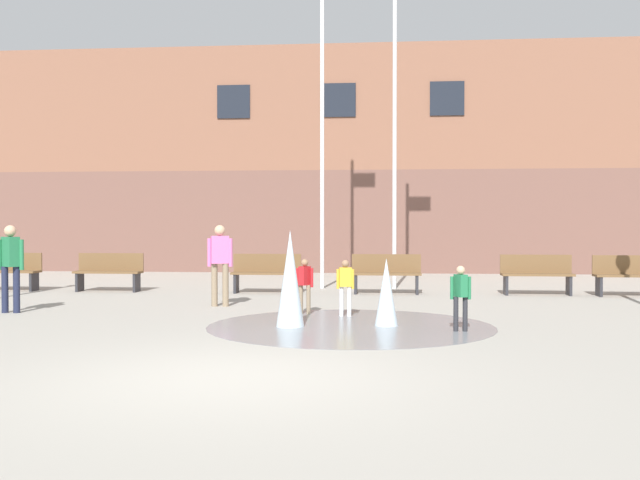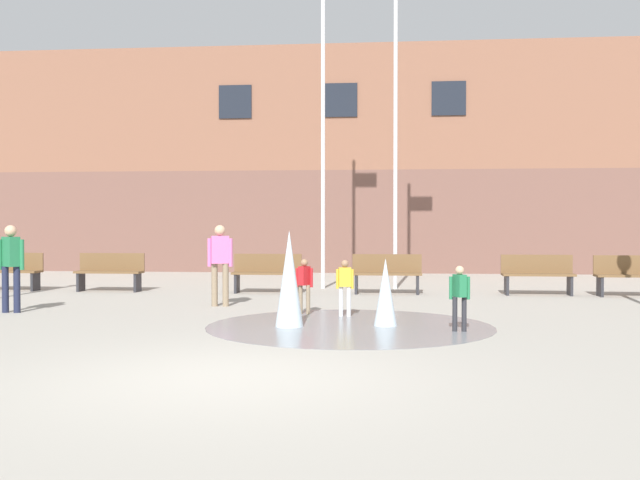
{
  "view_description": "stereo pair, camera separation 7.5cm",
  "coord_description": "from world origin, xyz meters",
  "px_view_note": "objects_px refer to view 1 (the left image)",
  "views": [
    {
      "loc": [
        1.67,
        -7.67,
        1.61
      ],
      "look_at": [
        0.32,
        6.78,
        1.3
      ],
      "focal_mm": 42.0,
      "sensor_mm": 36.0,
      "label": 1
    },
    {
      "loc": [
        1.74,
        -7.67,
        1.61
      ],
      "look_at": [
        0.32,
        6.78,
        1.3
      ],
      "focal_mm": 42.0,
      "sensor_mm": 36.0,
      "label": 2
    }
  ],
  "objects_px": {
    "park_bench_far_left": "(8,271)",
    "child_with_pink_shirt": "(345,283)",
    "park_bench_left_of_flagpoles": "(109,271)",
    "child_running": "(461,293)",
    "park_bench_under_left_flagpole": "(266,272)",
    "park_bench_near_trashcan": "(537,274)",
    "park_bench_under_right_flagpole": "(386,273)",
    "adult_near_bench": "(220,259)",
    "adult_in_red": "(10,261)",
    "flagpole_right": "(396,114)",
    "child_in_fountain": "(305,282)",
    "flagpole_left": "(323,100)",
    "park_bench_far_right": "(631,275)"
  },
  "relations": [
    {
      "from": "child_with_pink_shirt",
      "to": "flagpole_left",
      "type": "distance_m",
      "value": 7.05
    },
    {
      "from": "park_bench_under_left_flagpole",
      "to": "child_with_pink_shirt",
      "type": "height_order",
      "value": "child_with_pink_shirt"
    },
    {
      "from": "flagpole_right",
      "to": "adult_in_red",
      "type": "bearing_deg",
      "value": -140.93
    },
    {
      "from": "child_running",
      "to": "adult_near_bench",
      "type": "height_order",
      "value": "adult_near_bench"
    },
    {
      "from": "park_bench_far_left",
      "to": "park_bench_under_left_flagpole",
      "type": "xyz_separation_m",
      "value": [
        6.33,
        -0.03,
        0.0
      ]
    },
    {
      "from": "park_bench_near_trashcan",
      "to": "child_in_fountain",
      "type": "height_order",
      "value": "child_in_fountain"
    },
    {
      "from": "park_bench_far_left",
      "to": "child_with_pink_shirt",
      "type": "distance_m",
      "value": 9.46
    },
    {
      "from": "park_bench_far_left",
      "to": "park_bench_under_right_flagpole",
      "type": "relative_size",
      "value": 1.0
    },
    {
      "from": "park_bench_far_left",
      "to": "flagpole_right",
      "type": "bearing_deg",
      "value": 8.22
    },
    {
      "from": "child_running",
      "to": "flagpole_left",
      "type": "distance_m",
      "value": 8.82
    },
    {
      "from": "park_bench_near_trashcan",
      "to": "flagpole_left",
      "type": "xyz_separation_m",
      "value": [
        -4.99,
        1.27,
        4.23
      ]
    },
    {
      "from": "park_bench_far_left",
      "to": "park_bench_near_trashcan",
      "type": "height_order",
      "value": "same"
    },
    {
      "from": "park_bench_under_right_flagpole",
      "to": "flagpole_left",
      "type": "xyz_separation_m",
      "value": [
        -1.58,
        1.32,
        4.23
      ]
    },
    {
      "from": "park_bench_near_trashcan",
      "to": "adult_near_bench",
      "type": "relative_size",
      "value": 1.01
    },
    {
      "from": "park_bench_left_of_flagpoles",
      "to": "park_bench_under_right_flagpole",
      "type": "xyz_separation_m",
      "value": [
        6.6,
        -0.01,
        0.0
      ]
    },
    {
      "from": "park_bench_left_of_flagpoles",
      "to": "child_running",
      "type": "height_order",
      "value": "child_running"
    },
    {
      "from": "park_bench_under_left_flagpole",
      "to": "adult_in_red",
      "type": "height_order",
      "value": "adult_in_red"
    },
    {
      "from": "park_bench_under_left_flagpole",
      "to": "park_bench_near_trashcan",
      "type": "height_order",
      "value": "same"
    },
    {
      "from": "park_bench_far_left",
      "to": "park_bench_left_of_flagpoles",
      "type": "relative_size",
      "value": 1.0
    },
    {
      "from": "park_bench_under_left_flagpole",
      "to": "flagpole_right",
      "type": "bearing_deg",
      "value": 24.62
    },
    {
      "from": "park_bench_under_left_flagpole",
      "to": "park_bench_near_trashcan",
      "type": "relative_size",
      "value": 1.0
    },
    {
      "from": "park_bench_far_right",
      "to": "adult_in_red",
      "type": "height_order",
      "value": "adult_in_red"
    },
    {
      "from": "park_bench_left_of_flagpoles",
      "to": "adult_in_red",
      "type": "bearing_deg",
      "value": -92.06
    },
    {
      "from": "park_bench_under_left_flagpole",
      "to": "child_running",
      "type": "bearing_deg",
      "value": -56.43
    },
    {
      "from": "park_bench_under_right_flagpole",
      "to": "flagpole_right",
      "type": "bearing_deg",
      "value": 80.48
    },
    {
      "from": "child_running",
      "to": "flagpole_right",
      "type": "bearing_deg",
      "value": 161.77
    },
    {
      "from": "park_bench_near_trashcan",
      "to": "child_running",
      "type": "bearing_deg",
      "value": -110.63
    },
    {
      "from": "adult_in_red",
      "to": "child_with_pink_shirt",
      "type": "bearing_deg",
      "value": -142.77
    },
    {
      "from": "park_bench_under_left_flagpole",
      "to": "adult_near_bench",
      "type": "height_order",
      "value": "adult_near_bench"
    },
    {
      "from": "park_bench_left_of_flagpoles",
      "to": "park_bench_under_left_flagpole",
      "type": "relative_size",
      "value": 1.0
    },
    {
      "from": "park_bench_far_left",
      "to": "park_bench_under_left_flagpole",
      "type": "bearing_deg",
      "value": -0.27
    },
    {
      "from": "child_running",
      "to": "adult_near_bench",
      "type": "distance_m",
      "value": 5.32
    },
    {
      "from": "flagpole_left",
      "to": "park_bench_far_right",
      "type": "bearing_deg",
      "value": -11.57
    },
    {
      "from": "park_bench_far_right",
      "to": "adult_in_red",
      "type": "distance_m",
      "value": 12.9
    },
    {
      "from": "park_bench_left_of_flagpoles",
      "to": "flagpole_left",
      "type": "distance_m",
      "value": 6.7
    },
    {
      "from": "park_bench_far_right",
      "to": "adult_near_bench",
      "type": "distance_m",
      "value": 9.11
    },
    {
      "from": "park_bench_left_of_flagpoles",
      "to": "child_with_pink_shirt",
      "type": "distance_m",
      "value": 7.33
    },
    {
      "from": "park_bench_far_right",
      "to": "flagpole_right",
      "type": "distance_m",
      "value": 6.62
    },
    {
      "from": "park_bench_under_right_flagpole",
      "to": "adult_near_bench",
      "type": "xyz_separation_m",
      "value": [
        -3.22,
        -2.95,
        0.45
      ]
    },
    {
      "from": "flagpole_left",
      "to": "park_bench_near_trashcan",
      "type": "bearing_deg",
      "value": -14.3
    },
    {
      "from": "child_running",
      "to": "adult_near_bench",
      "type": "xyz_separation_m",
      "value": [
        -4.36,
        3.03,
        0.35
      ]
    },
    {
      "from": "park_bench_far_right",
      "to": "flagpole_left",
      "type": "relative_size",
      "value": 0.18
    },
    {
      "from": "park_bench_under_right_flagpole",
      "to": "flagpole_right",
      "type": "distance_m",
      "value": 4.07
    },
    {
      "from": "park_bench_near_trashcan",
      "to": "flagpole_right",
      "type": "height_order",
      "value": "flagpole_right"
    },
    {
      "from": "adult_in_red",
      "to": "flagpole_right",
      "type": "height_order",
      "value": "flagpole_right"
    },
    {
      "from": "flagpole_right",
      "to": "flagpole_left",
      "type": "bearing_deg",
      "value": 180.0
    },
    {
      "from": "park_bench_far_right",
      "to": "park_bench_far_left",
      "type": "bearing_deg",
      "value": 179.67
    },
    {
      "from": "child_in_fountain",
      "to": "park_bench_under_right_flagpole",
      "type": "bearing_deg",
      "value": 11.07
    },
    {
      "from": "park_bench_far_left",
      "to": "park_bench_far_right",
      "type": "relative_size",
      "value": 1.0
    },
    {
      "from": "flagpole_right",
      "to": "park_bench_left_of_flagpoles",
      "type": "bearing_deg",
      "value": -169.1
    }
  ]
}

